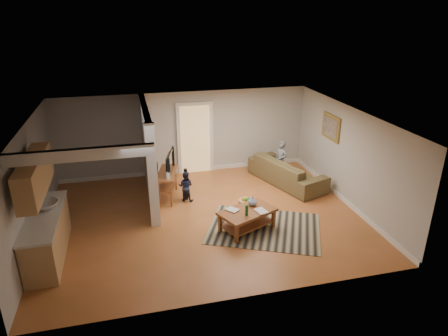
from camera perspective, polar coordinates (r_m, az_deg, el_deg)
The scene contains 11 objects.
ground at distance 9.85m, azimuth -2.70°, elevation -7.05°, with size 7.50×7.50×0.00m, color brown.
room_shell at distance 9.50m, azimuth -9.67°, elevation 1.22°, with size 7.54×6.02×2.52m.
area_rug at distance 9.43m, azimuth 5.76°, elevation -8.54°, with size 2.54×1.85×0.01m, color black.
sofa at distance 11.83m, azimuth 8.86°, elevation -2.08°, with size 2.50×0.98×0.73m, color brown.
coffee_table at distance 9.19m, azimuth 3.39°, elevation -6.62°, with size 1.45×1.18×0.74m.
tv_console at distance 10.60m, azimuth -8.05°, elevation -0.92°, with size 0.73×1.27×1.03m.
speaker_left at distance 10.57m, azimuth -5.47°, elevation -2.33°, with size 0.09×0.09×0.88m, color black.
speaker_right at distance 11.03m, azimuth -9.55°, elevation -1.43°, with size 0.09×0.09×0.90m, color black.
toy_basket at distance 10.15m, azimuth 3.23°, elevation -5.16°, with size 0.40×0.40×0.36m.
child at distance 12.12m, azimuth 7.96°, elevation -1.41°, with size 0.42×0.28×1.16m, color slate.
toddler at distance 10.70m, azimuth -5.42°, elevation -4.62°, with size 0.40×0.31×0.83m, color #1D223D.
Camera 1 is at (-1.61, -8.45, 4.80)m, focal length 32.00 mm.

